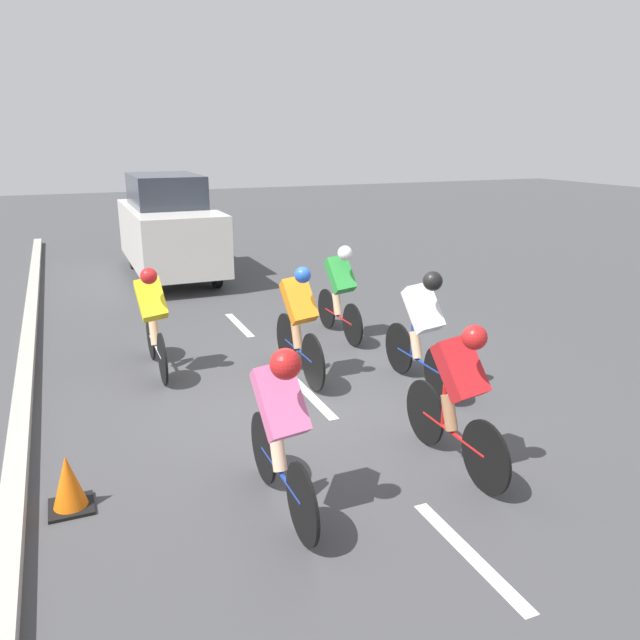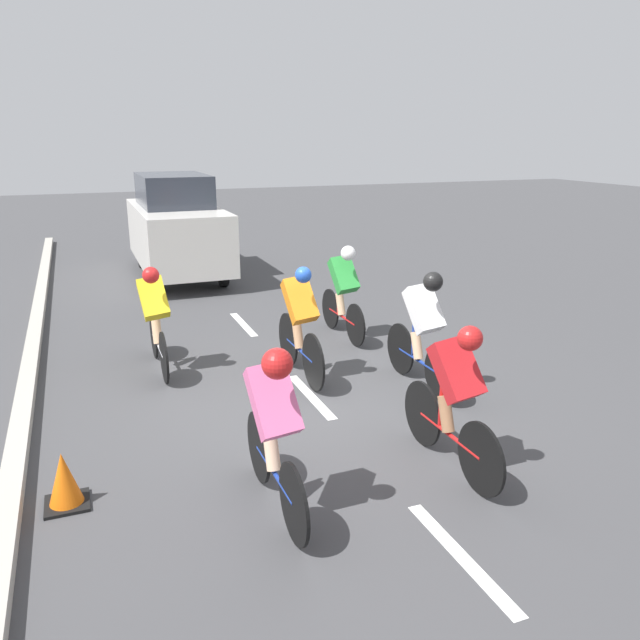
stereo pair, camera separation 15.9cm
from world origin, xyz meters
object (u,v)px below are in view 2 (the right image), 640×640
at_px(support_car, 177,227).
at_px(cyclist_orange, 300,321).
at_px(cyclist_white, 423,326).
at_px(traffic_cone, 64,481).
at_px(cyclist_red, 455,393).
at_px(cyclist_pink, 274,424).
at_px(cyclist_yellow, 155,316).
at_px(cyclist_green, 344,289).

bearing_deg(support_car, cyclist_orange, 93.88).
xyz_separation_m(cyclist_white, traffic_cone, (4.10, 1.13, -0.58)).
bearing_deg(traffic_cone, cyclist_red, 168.18).
bearing_deg(cyclist_white, cyclist_orange, -34.62).
xyz_separation_m(support_car, traffic_cone, (2.37, 8.76, -0.87)).
distance_m(cyclist_red, cyclist_white, 1.97).
xyz_separation_m(cyclist_red, cyclist_orange, (0.52, -2.70, -0.01)).
height_order(cyclist_red, cyclist_pink, cyclist_pink).
bearing_deg(cyclist_red, cyclist_orange, -79.04).
distance_m(cyclist_pink, cyclist_orange, 3.02).
height_order(cyclist_pink, cyclist_orange, cyclist_pink).
xyz_separation_m(cyclist_yellow, cyclist_pink, (-0.46, 3.71, 0.06)).
bearing_deg(cyclist_white, cyclist_green, -87.77).
height_order(cyclist_yellow, traffic_cone, cyclist_yellow).
xyz_separation_m(cyclist_yellow, cyclist_red, (-2.20, 3.64, 0.02)).
distance_m(cyclist_pink, cyclist_green, 4.75).
relative_size(cyclist_yellow, cyclist_pink, 1.04).
height_order(cyclist_red, traffic_cone, cyclist_red).
bearing_deg(support_car, cyclist_white, 102.73).
xyz_separation_m(cyclist_pink, support_car, (-0.75, -9.53, 0.28)).
xyz_separation_m(cyclist_yellow, support_car, (-1.21, -5.82, 0.34)).
relative_size(cyclist_yellow, cyclist_orange, 1.00).
distance_m(cyclist_white, support_car, 7.83).
bearing_deg(cyclist_pink, cyclist_orange, -113.57).
height_order(cyclist_yellow, cyclist_red, cyclist_red).
distance_m(cyclist_green, traffic_cone, 5.25).
xyz_separation_m(cyclist_green, support_car, (1.64, -5.42, 0.32)).
bearing_deg(support_car, cyclist_green, 106.81).
bearing_deg(traffic_cone, cyclist_yellow, -111.55).
xyz_separation_m(cyclist_yellow, traffic_cone, (1.16, 2.94, -0.53)).
bearing_deg(cyclist_white, cyclist_yellow, -31.66).
bearing_deg(traffic_cone, cyclist_white, -164.65).
xyz_separation_m(cyclist_red, traffic_cone, (3.36, -0.70, -0.55)).
height_order(cyclist_orange, support_car, support_car).
distance_m(cyclist_white, cyclist_green, 2.21).
relative_size(cyclist_green, traffic_cone, 3.32).
distance_m(cyclist_red, traffic_cone, 3.47).
distance_m(cyclist_red, cyclist_green, 4.09).
height_order(cyclist_yellow, cyclist_pink, cyclist_pink).
relative_size(cyclist_pink, support_car, 0.38).
bearing_deg(traffic_cone, cyclist_orange, -144.79).
relative_size(cyclist_orange, traffic_cone, 3.45).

